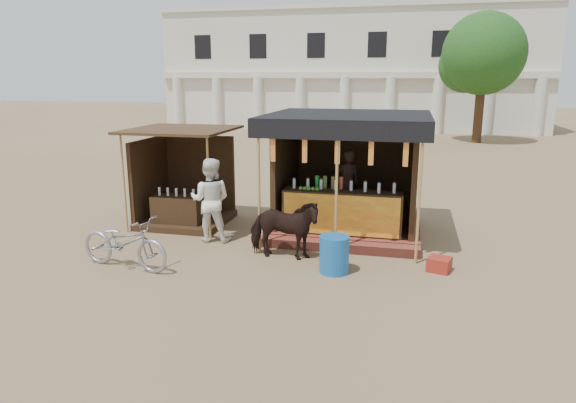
% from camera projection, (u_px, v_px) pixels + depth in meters
% --- Properties ---
extents(ground, '(120.00, 120.00, 0.00)m').
position_uv_depth(ground, '(268.00, 281.00, 9.24)').
color(ground, '#846B4C').
rests_on(ground, ground).
extents(main_stall, '(3.60, 3.61, 2.78)m').
position_uv_depth(main_stall, '(347.00, 190.00, 11.95)').
color(main_stall, brown).
rests_on(main_stall, ground).
extents(secondary_stall, '(2.40, 2.40, 2.38)m').
position_uv_depth(secondary_stall, '(180.00, 189.00, 12.81)').
color(secondary_stall, '#362213').
rests_on(secondary_stall, ground).
extents(cow, '(1.50, 0.70, 1.25)m').
position_uv_depth(cow, '(284.00, 229.00, 10.24)').
color(cow, black).
rests_on(cow, ground).
extents(motorbike, '(2.04, 1.01, 1.03)m').
position_uv_depth(motorbike, '(124.00, 242.00, 9.77)').
color(motorbike, '#9F9EA7').
rests_on(motorbike, ground).
extents(bystander, '(0.99, 0.81, 1.87)m').
position_uv_depth(bystander, '(210.00, 200.00, 11.33)').
color(bystander, white).
rests_on(bystander, ground).
extents(blue_barrel, '(0.57, 0.57, 0.70)m').
position_uv_depth(blue_barrel, '(334.00, 254.00, 9.58)').
color(blue_barrel, '#1659A5').
rests_on(blue_barrel, ground).
extents(red_crate, '(0.50, 0.49, 0.27)m').
position_uv_depth(red_crate, '(439.00, 264.00, 9.70)').
color(red_crate, maroon).
rests_on(red_crate, ground).
extents(cooler, '(0.76, 0.65, 0.46)m').
position_uv_depth(cooler, '(383.00, 234.00, 11.22)').
color(cooler, '#176A1C').
rests_on(cooler, ground).
extents(background_building, '(26.00, 7.45, 8.18)m').
position_uv_depth(background_building, '(351.00, 71.00, 37.06)').
color(background_building, silver).
rests_on(background_building, ground).
extents(tree, '(4.50, 4.40, 7.00)m').
position_uv_depth(tree, '(479.00, 57.00, 27.78)').
color(tree, '#382314').
rests_on(tree, ground).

